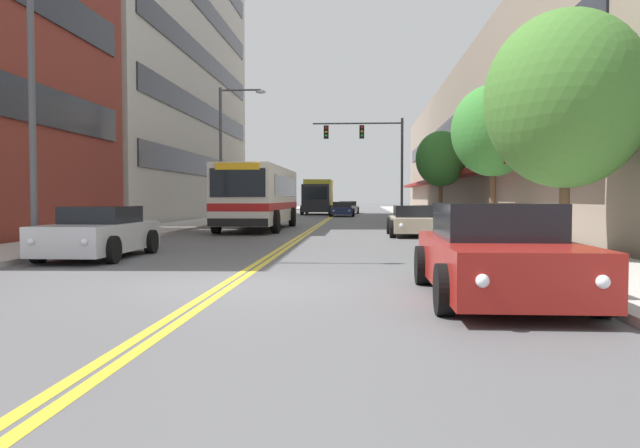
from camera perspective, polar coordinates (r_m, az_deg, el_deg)
ground_plane at (r=47.65m, az=0.95°, el=0.60°), size 240.00×240.00×0.00m
sidewalk_left at (r=48.49m, az=-7.35°, el=0.68°), size 3.03×106.00×0.12m
sidewalk_right at (r=47.83m, az=9.38°, el=0.64°), size 3.03×106.00×0.12m
centre_line at (r=47.65m, az=0.95°, el=0.60°), size 0.34×106.00×0.01m
office_tower_left at (r=49.39m, az=-17.56°, el=18.27°), size 12.08×30.32×30.19m
storefront_row_right at (r=48.86m, az=16.19°, el=6.75°), size 9.10×68.00×10.58m
city_bus at (r=30.26m, az=-5.53°, el=2.70°), size 2.84×10.78×2.94m
car_silver_parked_left_near at (r=16.62m, az=-19.51°, el=-0.82°), size 1.97×4.42×1.30m
car_slate_blue_parked_left_mid at (r=40.05m, az=-5.86°, el=1.12°), size 1.97×4.28×1.29m
car_red_parked_right_foreground at (r=9.76m, az=15.82°, el=-2.68°), size 2.16×4.79×1.43m
car_champagne_parked_right_mid at (r=25.01m, az=8.52°, el=0.23°), size 1.98×4.23×1.21m
car_white_moving_lead at (r=60.32m, az=2.58°, el=1.51°), size 2.12×4.61×1.18m
car_navy_moving_second at (r=51.14m, az=2.05°, el=1.35°), size 2.00×4.81×1.18m
box_truck at (r=57.24m, az=-0.18°, el=2.53°), size 2.75×6.92×3.16m
traffic_signal_mast at (r=44.27m, az=4.81°, el=6.99°), size 6.36×0.38×7.09m
street_lamp_left_near at (r=16.24m, az=-24.05°, el=15.17°), size 2.23×0.28×8.79m
street_lamp_left_far at (r=34.47m, az=-8.45°, el=7.38°), size 2.57×0.28×7.48m
street_tree_right_near at (r=15.89m, az=21.58°, el=10.53°), size 3.76×3.76×5.75m
street_tree_right_mid at (r=25.68m, az=15.56°, el=8.21°), size 3.28×3.28×5.84m
street_tree_right_far at (r=35.31m, az=11.00°, el=5.86°), size 2.78×2.78×5.08m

